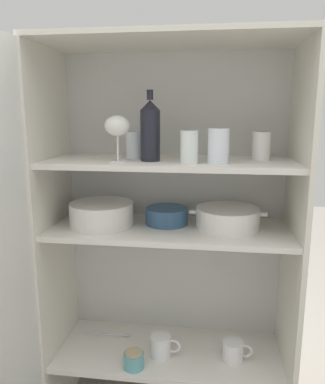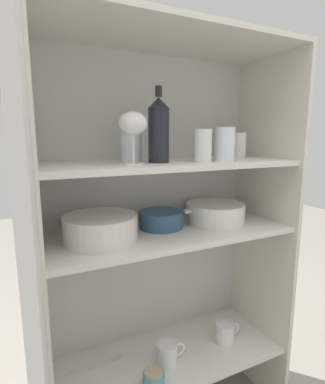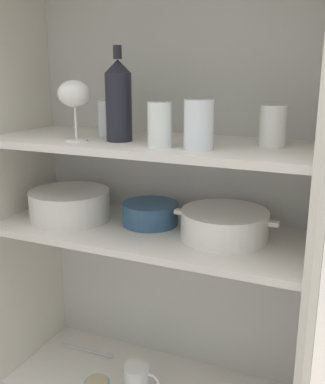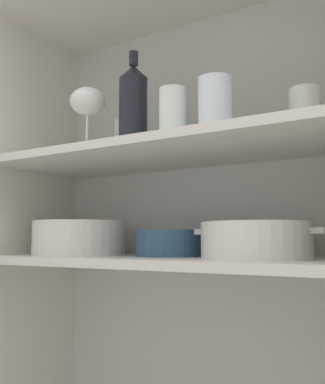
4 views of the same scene
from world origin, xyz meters
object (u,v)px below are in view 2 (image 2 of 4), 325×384
object	(u,v)px
wine_bottle	(159,130)
plate_stack_white	(101,228)
coffee_mug_primary	(168,354)
mixing_bowl_large	(161,219)
storage_jar	(154,380)
casserole_dish	(215,213)

from	to	relation	value
wine_bottle	plate_stack_white	size ratio (longest dim) A/B	1.01
wine_bottle	coffee_mug_primary	bearing A→B (deg)	7.12
mixing_bowl_large	storage_jar	distance (m)	0.57
plate_stack_white	mixing_bowl_large	xyz separation A→B (m)	(0.25, 0.05, -0.01)
casserole_dish	wine_bottle	bearing A→B (deg)	-167.57
wine_bottle	mixing_bowl_large	bearing A→B (deg)	60.87
mixing_bowl_large	storage_jar	xyz separation A→B (m)	(-0.11, -0.16, -0.53)
storage_jar	wine_bottle	bearing A→B (deg)	53.66
casserole_dish	plate_stack_white	bearing A→B (deg)	-176.51
wine_bottle	coffee_mug_primary	xyz separation A→B (m)	(0.04, 0.00, -0.85)
storage_jar	casserole_dish	bearing A→B (deg)	22.33
mixing_bowl_large	coffee_mug_primary	distance (m)	0.53
plate_stack_white	storage_jar	bearing A→B (deg)	-38.06
plate_stack_white	casserole_dish	size ratio (longest dim) A/B	0.84
plate_stack_white	storage_jar	world-z (taller)	plate_stack_white
plate_stack_white	mixing_bowl_large	size ratio (longest dim) A/B	1.48
coffee_mug_primary	storage_jar	distance (m)	0.13
mixing_bowl_large	coffee_mug_primary	xyz separation A→B (m)	(-0.01, -0.08, -0.52)
plate_stack_white	coffee_mug_primary	distance (m)	0.58
mixing_bowl_large	coffee_mug_primary	bearing A→B (deg)	-96.97
wine_bottle	coffee_mug_primary	distance (m)	0.85
wine_bottle	casserole_dish	distance (m)	0.44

